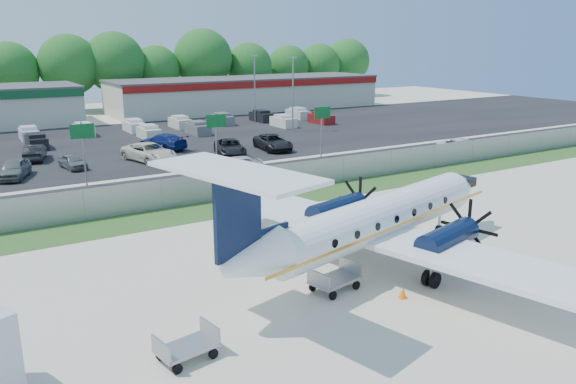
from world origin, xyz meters
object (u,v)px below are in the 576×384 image
aircraft (375,219)px  baggage_cart_near (187,346)px  pushback_tug (297,236)px  baggage_cart_far (335,279)px

aircraft → baggage_cart_near: size_ratio=9.28×
pushback_tug → baggage_cart_far: size_ratio=1.10×
baggage_cart_near → aircraft: bearing=16.3°
aircraft → baggage_cart_near: aircraft is taller
baggage_cart_near → baggage_cart_far: (7.78, 1.95, 0.04)m
pushback_tug → baggage_cart_far: pushback_tug is taller
aircraft → baggage_cart_near: (-11.05, -3.23, -1.95)m
baggage_cart_far → aircraft: bearing=21.4°
aircraft → pushback_tug: 4.97m
pushback_tug → baggage_cart_near: bearing=-141.0°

